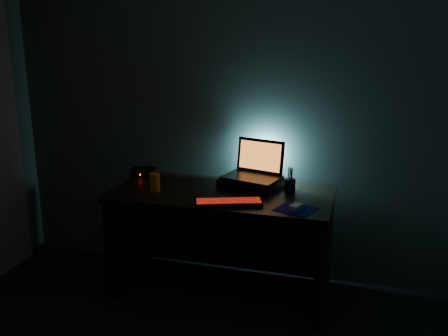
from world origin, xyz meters
name	(u,v)px	position (x,y,z in m)	size (l,w,h in m)	color
room	(94,196)	(0.00, 0.00, 1.25)	(3.50, 4.00, 2.50)	black
desk	(224,224)	(0.00, 1.67, 0.49)	(1.50, 0.70, 0.75)	black
riser	(252,183)	(0.17, 1.78, 0.78)	(0.40, 0.30, 0.06)	black
laptop	(255,169)	(0.19, 1.83, 0.87)	(0.43, 0.37, 0.26)	black
keyboard	(229,202)	(0.11, 1.39, 0.76)	(0.45, 0.27, 0.03)	black
mousepad	(296,209)	(0.54, 1.41, 0.75)	(0.22, 0.20, 0.00)	#0C0F58
mouse	(296,207)	(0.54, 1.41, 0.77)	(0.05, 0.09, 0.03)	gray
pen_cup	(290,186)	(0.45, 1.72, 0.80)	(0.07, 0.07, 0.10)	black
juice_glass	(155,182)	(-0.45, 1.52, 0.81)	(0.07, 0.07, 0.12)	orange
router	(143,172)	(-0.68, 1.83, 0.78)	(0.18, 0.15, 0.06)	black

